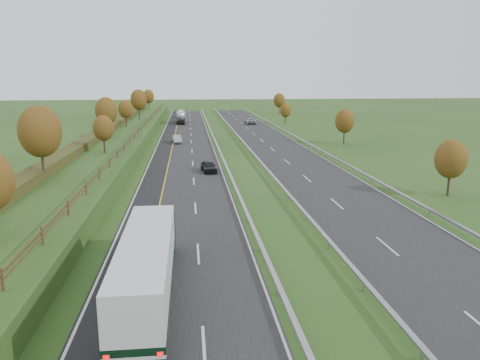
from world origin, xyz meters
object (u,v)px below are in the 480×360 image
object	(u,v)px
car_silver_mid	(177,139)
car_small_far	(181,115)
car_dark_near	(209,166)
car_oncoming	(250,121)
road_tanker	(181,116)
box_lorry	(148,263)

from	to	relation	value
car_silver_mid	car_small_far	size ratio (longest dim) A/B	0.84
car_dark_near	car_small_far	xyz separation A→B (m)	(-4.92, 87.67, 0.03)
car_silver_mid	car_small_far	xyz separation A→B (m)	(-0.09, 58.77, 0.03)
car_oncoming	car_small_far	bearing A→B (deg)	-49.22
road_tanker	car_small_far	size ratio (longest dim) A/B	2.11
box_lorry	car_silver_mid	bearing A→B (deg)	89.92
road_tanker	car_oncoming	xyz separation A→B (m)	(18.76, -4.62, -1.02)
car_silver_mid	box_lorry	bearing A→B (deg)	-97.13
car_small_far	box_lorry	bearing A→B (deg)	-83.18
car_small_far	car_oncoming	world-z (taller)	car_oncoming
road_tanker	car_dark_near	world-z (taller)	road_tanker
car_dark_near	car_oncoming	bearing A→B (deg)	70.08
road_tanker	car_small_far	distance (m)	17.94
car_dark_near	road_tanker	bearing A→B (deg)	86.11
road_tanker	car_silver_mid	world-z (taller)	road_tanker
road_tanker	car_small_far	xyz separation A→B (m)	(-0.31, 17.91, -1.05)
box_lorry	car_silver_mid	world-z (taller)	box_lorry
road_tanker	car_silver_mid	distance (m)	40.88
box_lorry	car_silver_mid	xyz separation A→B (m)	(0.09, 65.41, -1.55)
car_oncoming	car_dark_near	bearing A→B (deg)	78.29
car_dark_near	car_small_far	size ratio (longest dim) A/B	0.82
car_silver_mid	car_small_far	distance (m)	58.77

